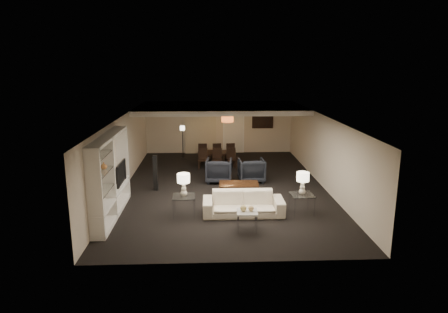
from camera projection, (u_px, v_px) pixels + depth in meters
floor at (224, 187)px, 14.16m from camera, size 11.00×11.00×0.00m
ceiling at (224, 117)px, 13.58m from camera, size 7.00×11.00×0.02m
wall_back at (219, 127)px, 19.22m from camera, size 7.00×0.02×2.50m
wall_front at (235, 209)px, 8.53m from camera, size 7.00×0.02×2.50m
wall_left at (123, 153)px, 13.72m from camera, size 0.02×11.00×2.50m
wall_right at (323, 151)px, 14.02m from camera, size 0.02×11.00×2.50m
ceiling_soffit at (220, 108)px, 17.01m from camera, size 7.00×4.00×0.20m
curtains at (200, 129)px, 19.11m from camera, size 1.50×0.12×2.40m
door at (234, 131)px, 19.26m from camera, size 0.90×0.05×2.10m
painting at (263, 121)px, 19.20m from camera, size 0.95×0.04×0.65m
media_unit at (111, 176)px, 11.22m from camera, size 0.38×3.40×2.35m
pendant_light at (227, 119)px, 17.13m from camera, size 0.52×0.52×0.24m
sofa at (243, 204)px, 11.49m from camera, size 2.33×0.93×0.68m
coffee_table at (239, 190)px, 13.07m from camera, size 1.30×0.80×0.46m
armchair_left at (219, 170)px, 14.65m from camera, size 1.01×1.03×0.86m
armchair_right at (251, 170)px, 14.70m from camera, size 0.97×0.99×0.86m
side_table_left at (184, 206)px, 11.42m from camera, size 0.64×0.64×0.59m
side_table_right at (302, 204)px, 11.57m from camera, size 0.68×0.68×0.59m
table_lamp_left at (184, 185)px, 11.28m from camera, size 0.38×0.38×0.66m
table_lamp_right at (303, 183)px, 11.42m from camera, size 0.37×0.37×0.66m
marble_table at (247, 221)px, 10.43m from camera, size 0.56×0.56×0.53m
gold_gourd_a at (243, 208)px, 10.35m from camera, size 0.17×0.17×0.17m
gold_gourd_b at (251, 208)px, 10.36m from camera, size 0.15×0.15×0.15m
television at (117, 173)px, 11.94m from camera, size 1.12×0.15×0.64m
vase_blue at (98, 192)px, 9.95m from camera, size 0.15×0.15×0.16m
vase_amber at (104, 166)px, 10.48m from camera, size 0.18×0.18×0.19m
floor_speaker at (155, 173)px, 13.64m from camera, size 0.15×0.15×1.23m
dining_table at (217, 159)px, 17.06m from camera, size 1.68×1.01×0.57m
chair_nl at (203, 159)px, 16.37m from camera, size 0.42×0.42×0.85m
chair_nm at (217, 159)px, 16.39m from camera, size 0.41×0.41×0.85m
chair_nr at (232, 159)px, 16.42m from camera, size 0.44×0.44×0.85m
chair_fl at (203, 152)px, 17.63m from camera, size 0.41×0.41×0.85m
chair_fm at (216, 152)px, 17.66m from camera, size 0.44×0.44×0.85m
chair_fr at (230, 152)px, 17.68m from camera, size 0.43×0.43×0.85m
floor_lamp at (183, 142)px, 18.11m from camera, size 0.27×0.27×1.51m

